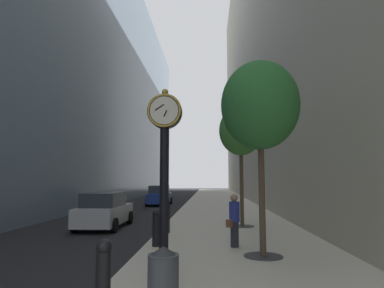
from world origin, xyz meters
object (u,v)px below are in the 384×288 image
at_px(street_clock, 164,169).
at_px(street_tree_mid_near, 241,131).
at_px(pedestrian_walking, 234,219).
at_px(car_silver_near, 105,211).
at_px(car_blue_mid, 159,196).
at_px(bollard_fourth, 167,217).
at_px(trash_bin, 163,278).
at_px(street_tree_near, 260,106).
at_px(bollard_third, 156,227).
at_px(bollard_nearest, 103,274).

height_order(street_clock, street_tree_mid_near, street_tree_mid_near).
bearing_deg(pedestrian_walking, car_silver_near, 139.85).
height_order(street_clock, car_blue_mid, street_clock).
bearing_deg(car_blue_mid, car_silver_near, -92.25).
relative_size(car_silver_near, car_blue_mid, 1.03).
distance_m(bollard_fourth, trash_bin, 8.11).
xyz_separation_m(street_clock, bollard_fourth, (-0.66, 5.77, -1.79)).
relative_size(street_tree_near, car_blue_mid, 1.36).
distance_m(bollard_third, bollard_fourth, 2.73).
distance_m(bollard_nearest, car_blue_mid, 24.45).
bearing_deg(pedestrian_walking, street_tree_mid_near, 81.53).
bearing_deg(bollard_nearest, street_clock, 74.62).
xyz_separation_m(street_tree_mid_near, car_blue_mid, (-5.98, 14.08, -3.73)).
height_order(street_tree_mid_near, pedestrian_walking, street_tree_mid_near).
height_order(pedestrian_walking, car_blue_mid, pedestrian_walking).
bearing_deg(car_blue_mid, trash_bin, -81.29).
distance_m(bollard_nearest, street_tree_near, 6.46).
bearing_deg(street_tree_near, bollard_third, 158.66).
bearing_deg(street_tree_near, street_clock, -145.60).
xyz_separation_m(trash_bin, car_silver_near, (-4.25, 10.24, 0.13)).
bearing_deg(street_clock, bollard_nearest, -105.38).
xyz_separation_m(bollard_third, car_blue_mid, (-2.73, 18.84, 0.08)).
height_order(car_silver_near, car_blue_mid, car_blue_mid).
relative_size(bollard_third, car_blue_mid, 0.28).
bearing_deg(bollard_fourth, pedestrian_walking, -46.96).
bearing_deg(street_tree_near, pedestrian_walking, 119.05).
xyz_separation_m(trash_bin, car_blue_mid, (-3.70, 24.17, 0.16)).
xyz_separation_m(street_tree_mid_near, trash_bin, (-2.28, -10.08, -3.89)).
xyz_separation_m(pedestrian_walking, car_silver_near, (-5.82, 4.91, -0.22)).
distance_m(street_clock, car_silver_near, 9.04).
distance_m(street_tree_near, trash_bin, 5.99).
distance_m(trash_bin, car_blue_mid, 24.45).
xyz_separation_m(bollard_nearest, bollard_third, (0.00, 5.45, 0.00)).
bearing_deg(car_blue_mid, pedestrian_walking, -74.36).
relative_size(bollard_third, pedestrian_walking, 0.70).
bearing_deg(car_silver_near, street_clock, -63.64).
bearing_deg(bollard_fourth, street_clock, -83.43).
xyz_separation_m(car_silver_near, car_blue_mid, (0.55, 13.93, 0.03)).
distance_m(bollard_third, trash_bin, 5.41).
bearing_deg(bollard_nearest, street_tree_near, 52.17).
relative_size(street_clock, car_silver_near, 1.02).
distance_m(bollard_fourth, car_blue_mid, 16.34).
height_order(street_clock, car_silver_near, street_clock).
distance_m(bollard_nearest, bollard_third, 5.45).
distance_m(street_tree_mid_near, car_blue_mid, 15.75).
xyz_separation_m(bollard_fourth, trash_bin, (0.97, -8.05, -0.08)).
height_order(street_clock, bollard_fourth, street_clock).
bearing_deg(street_clock, bollard_fourth, 96.57).
relative_size(street_clock, pedestrian_walking, 2.60).
xyz_separation_m(bollard_nearest, trash_bin, (0.97, 0.13, -0.08)).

